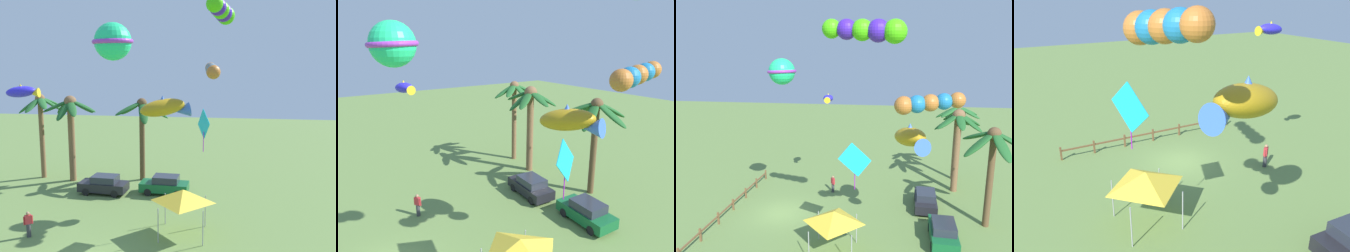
% 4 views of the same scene
% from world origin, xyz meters
% --- Properties ---
extents(ground_plane, '(120.00, 120.00, 0.00)m').
position_xyz_m(ground_plane, '(0.00, 0.00, 0.00)').
color(ground_plane, olive).
extents(rail_fence, '(13.85, 0.12, 0.95)m').
position_xyz_m(rail_fence, '(0.09, -4.12, 0.59)').
color(rail_fence, brown).
rests_on(rail_fence, ground).
extents(spectator_0, '(0.46, 0.41, 1.59)m').
position_xyz_m(spectator_0, '(-4.61, 3.30, 0.81)').
color(spectator_0, '#38383D').
rests_on(spectator_0, ground).
extents(festival_tent, '(2.86, 2.86, 2.85)m').
position_xyz_m(festival_tent, '(4.55, 5.06, 2.47)').
color(festival_tent, '#9E9EA3').
rests_on(festival_tent, ground).
extents(kite_tube_1, '(1.18, 3.57, 1.18)m').
position_xyz_m(kite_tube_1, '(6.00, 10.20, 9.97)').
color(kite_tube_1, '#BF6B29').
extents(kite_diamond_3, '(0.85, 1.81, 2.74)m').
position_xyz_m(kite_diamond_3, '(5.66, 6.50, 6.63)').
color(kite_diamond_3, '#17BAE6').
extents(kite_fish_4, '(1.99, 1.03, 0.83)m').
position_xyz_m(kite_fish_4, '(-4.26, 3.01, 8.79)').
color(kite_fish_4, '#2F26E9').
extents(kite_fish_5, '(4.03, 2.68, 1.73)m').
position_xyz_m(kite_fish_5, '(2.73, 9.70, 7.31)').
color(kite_fish_5, '#B68915').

